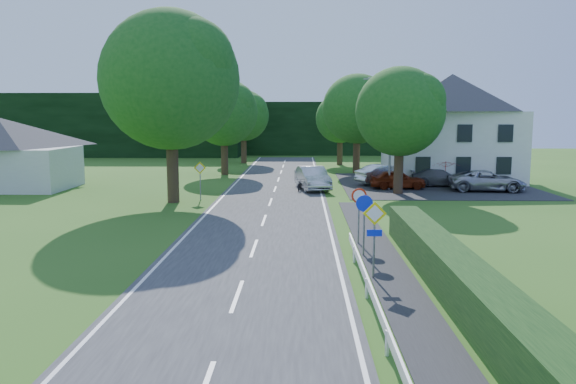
{
  "coord_description": "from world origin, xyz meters",
  "views": [
    {
      "loc": [
        1.91,
        -10.08,
        5.41
      ],
      "look_at": [
        1.21,
        18.59,
        1.42
      ],
      "focal_mm": 35.0,
      "sensor_mm": 36.0,
      "label": 1
    }
  ],
  "objects_px": {
    "parked_car_grey": "(440,178)",
    "parked_car_red": "(398,179)",
    "streetlight": "(389,128)",
    "parasol": "(446,174)",
    "moving_car": "(313,178)",
    "parked_car_silver_b": "(487,181)",
    "parked_car_silver_a": "(386,174)",
    "motorcycle": "(300,184)"
  },
  "relations": [
    {
      "from": "parked_car_grey",
      "to": "parked_car_red",
      "type": "bearing_deg",
      "value": 120.02
    },
    {
      "from": "parasol",
      "to": "moving_car",
      "type": "bearing_deg",
      "value": -168.67
    },
    {
      "from": "parked_car_silver_a",
      "to": "parasol",
      "type": "xyz_separation_m",
      "value": [
        4.28,
        -1.05,
        0.19
      ]
    },
    {
      "from": "motorcycle",
      "to": "parked_car_silver_a",
      "type": "xyz_separation_m",
      "value": [
        6.59,
        3.59,
        0.34
      ]
    },
    {
      "from": "streetlight",
      "to": "parked_car_silver_b",
      "type": "distance_m",
      "value": 7.84
    },
    {
      "from": "parked_car_silver_a",
      "to": "parked_car_silver_b",
      "type": "relative_size",
      "value": 0.9
    },
    {
      "from": "parked_car_grey",
      "to": "parked_car_silver_b",
      "type": "height_order",
      "value": "parked_car_silver_b"
    },
    {
      "from": "parked_car_red",
      "to": "parked_car_silver_b",
      "type": "distance_m",
      "value": 6.16
    },
    {
      "from": "moving_car",
      "to": "parasol",
      "type": "distance_m",
      "value": 10.17
    },
    {
      "from": "motorcycle",
      "to": "parked_car_silver_a",
      "type": "distance_m",
      "value": 7.51
    },
    {
      "from": "moving_car",
      "to": "parked_car_grey",
      "type": "relative_size",
      "value": 1.13
    },
    {
      "from": "parked_car_silver_b",
      "to": "parasol",
      "type": "bearing_deg",
      "value": 47.12
    },
    {
      "from": "motorcycle",
      "to": "parked_car_grey",
      "type": "relative_size",
      "value": 0.38
    },
    {
      "from": "moving_car",
      "to": "motorcycle",
      "type": "height_order",
      "value": "moving_car"
    },
    {
      "from": "parked_car_silver_a",
      "to": "parasol",
      "type": "distance_m",
      "value": 4.41
    },
    {
      "from": "moving_car",
      "to": "parked_car_grey",
      "type": "height_order",
      "value": "moving_car"
    },
    {
      "from": "motorcycle",
      "to": "parked_car_red",
      "type": "distance_m",
      "value": 7.19
    },
    {
      "from": "streetlight",
      "to": "parked_car_red",
      "type": "distance_m",
      "value": 3.87
    },
    {
      "from": "parked_car_silver_a",
      "to": "parked_car_silver_b",
      "type": "xyz_separation_m",
      "value": [
        6.56,
        -3.52,
        -0.04
      ]
    },
    {
      "from": "moving_car",
      "to": "parasol",
      "type": "relative_size",
      "value": 2.35
    },
    {
      "from": "parked_car_silver_b",
      "to": "parasol",
      "type": "height_order",
      "value": "parasol"
    },
    {
      "from": "streetlight",
      "to": "parked_car_silver_b",
      "type": "relative_size",
      "value": 1.53
    },
    {
      "from": "parked_car_red",
      "to": "parasol",
      "type": "relative_size",
      "value": 1.87
    },
    {
      "from": "parked_car_silver_a",
      "to": "parasol",
      "type": "height_order",
      "value": "parasol"
    },
    {
      "from": "parked_car_silver_a",
      "to": "parasol",
      "type": "bearing_deg",
      "value": -128.71
    },
    {
      "from": "streetlight",
      "to": "parked_car_grey",
      "type": "distance_m",
      "value": 6.01
    },
    {
      "from": "parasol",
      "to": "parked_car_silver_b",
      "type": "bearing_deg",
      "value": -47.21
    },
    {
      "from": "parked_car_red",
      "to": "parked_car_grey",
      "type": "height_order",
      "value": "parked_car_red"
    },
    {
      "from": "motorcycle",
      "to": "parked_car_silver_b",
      "type": "bearing_deg",
      "value": 7.59
    },
    {
      "from": "moving_car",
      "to": "motorcycle",
      "type": "relative_size",
      "value": 3.01
    },
    {
      "from": "parked_car_red",
      "to": "parked_car_silver_a",
      "type": "relative_size",
      "value": 0.85
    },
    {
      "from": "parked_car_grey",
      "to": "motorcycle",
      "type": "bearing_deg",
      "value": 110.26
    },
    {
      "from": "streetlight",
      "to": "parked_car_grey",
      "type": "relative_size",
      "value": 1.81
    },
    {
      "from": "streetlight",
      "to": "parked_car_red",
      "type": "xyz_separation_m",
      "value": [
        0.83,
        0.48,
        -3.75
      ]
    },
    {
      "from": "parked_car_grey",
      "to": "parasol",
      "type": "relative_size",
      "value": 2.07
    },
    {
      "from": "streetlight",
      "to": "parasol",
      "type": "distance_m",
      "value": 6.06
    },
    {
      "from": "parked_car_red",
      "to": "parasol",
      "type": "bearing_deg",
      "value": -69.27
    },
    {
      "from": "moving_car",
      "to": "parked_car_silver_b",
      "type": "height_order",
      "value": "moving_car"
    },
    {
      "from": "parked_car_silver_a",
      "to": "parked_car_silver_b",
      "type": "height_order",
      "value": "parked_car_silver_a"
    },
    {
      "from": "parasol",
      "to": "streetlight",
      "type": "bearing_deg",
      "value": -158.13
    },
    {
      "from": "streetlight",
      "to": "parasol",
      "type": "bearing_deg",
      "value": 21.87
    },
    {
      "from": "parked_car_silver_b",
      "to": "parked_car_silver_a",
      "type": "bearing_deg",
      "value": 66.12
    }
  ]
}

